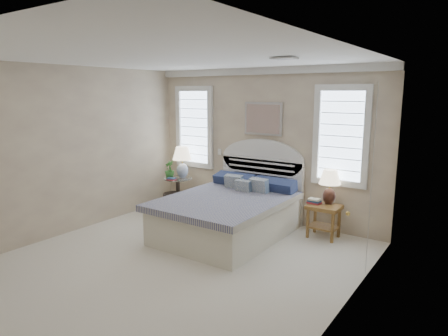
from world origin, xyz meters
TOP-DOWN VIEW (x-y plane):
  - floor at (0.00, 0.00)m, footprint 4.50×5.00m
  - ceiling at (0.00, 0.00)m, footprint 4.50×5.00m
  - wall_back at (0.00, 2.50)m, footprint 4.50×0.02m
  - wall_left at (-2.25, 0.00)m, footprint 0.02×5.00m
  - wall_right at (2.25, 0.00)m, footprint 0.02×5.00m
  - crown_molding at (0.00, 2.46)m, footprint 4.50×0.08m
  - hvac_vent at (1.20, 0.80)m, footprint 0.30×0.20m
  - switch_plate at (-0.95, 2.48)m, footprint 0.08×0.01m
  - window_left at (-1.55, 2.48)m, footprint 0.90×0.06m
  - window_right at (1.40, 2.48)m, footprint 0.90×0.06m
  - painting at (0.00, 2.46)m, footprint 0.74×0.04m
  - closet_door at (2.23, 1.20)m, footprint 0.02×1.80m
  - bed at (0.00, 1.46)m, footprint 1.72×2.28m
  - side_table_left at (-1.65, 2.05)m, footprint 0.56×0.56m
  - nightstand_right at (1.30, 2.15)m, footprint 0.50×0.40m
  - floor_pot at (-1.60, 1.86)m, footprint 0.52×0.52m
  - lamp_left at (-1.61, 2.15)m, footprint 0.44×0.44m
  - lamp_right at (1.32, 2.28)m, footprint 0.43×0.43m
  - potted_plant at (-1.77, 1.95)m, footprint 0.22×0.22m
  - books_left at (-1.62, 1.83)m, footprint 0.19×0.17m
  - books_right at (1.13, 2.15)m, footprint 0.21×0.15m

SIDE VIEW (x-z plane):
  - floor at x=0.00m, z-range -0.01..0.01m
  - floor_pot at x=-1.60m, z-range 0.00..0.36m
  - bed at x=0.00m, z-range -0.35..1.12m
  - nightstand_right at x=1.30m, z-range 0.12..0.65m
  - side_table_left at x=-1.65m, z-range 0.07..0.70m
  - books_right at x=1.13m, z-range 0.53..0.61m
  - books_left at x=-1.62m, z-range 0.63..0.67m
  - potted_plant at x=-1.77m, z-range 0.63..0.97m
  - lamp_right at x=1.32m, z-range 0.59..1.15m
  - lamp_left at x=-1.61m, z-range 0.70..1.31m
  - switch_plate at x=-0.95m, z-range 1.09..1.21m
  - closet_door at x=2.23m, z-range 0.00..2.40m
  - wall_back at x=0.00m, z-range 0.00..2.70m
  - wall_left at x=-2.25m, z-range 0.00..2.70m
  - wall_right at x=2.25m, z-range 0.00..2.70m
  - window_left at x=-1.55m, z-range 0.80..2.40m
  - window_right at x=1.40m, z-range 0.80..2.40m
  - painting at x=0.00m, z-range 1.53..2.11m
  - crown_molding at x=0.00m, z-range 2.58..2.70m
  - hvac_vent at x=1.20m, z-range 2.67..2.69m
  - ceiling at x=0.00m, z-range 2.70..2.71m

